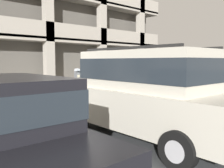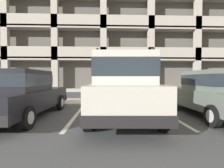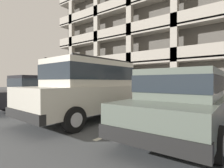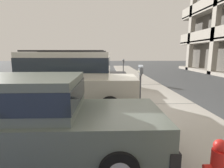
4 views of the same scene
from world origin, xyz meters
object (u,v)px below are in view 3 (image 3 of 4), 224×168
at_px(red_sedan, 41,91).
at_px(parking_garage, 189,39).
at_px(parking_meter_near, 130,84).
at_px(parking_meter_far, 49,83).
at_px(silver_suv, 91,87).
at_px(dark_hatchback, 184,101).

relative_size(red_sedan, parking_garage, 0.14).
bearing_deg(parking_meter_near, red_sedan, -143.26).
bearing_deg(parking_garage, parking_meter_far, -112.57).
bearing_deg(parking_meter_far, parking_garage, 67.43).
xyz_separation_m(red_sedan, parking_meter_far, (-3.15, 2.46, 0.36)).
bearing_deg(silver_suv, dark_hatchback, 3.14).
bearing_deg(parking_meter_near, parking_meter_far, -179.99).
bearing_deg(dark_hatchback, silver_suv, -179.73).
relative_size(red_sedan, parking_meter_near, 3.22).
xyz_separation_m(parking_meter_near, parking_garage, (-0.72, 13.79, 4.86)).
bearing_deg(parking_meter_near, dark_hatchback, -39.38).
distance_m(dark_hatchback, parking_meter_near, 3.96).
relative_size(silver_suv, parking_meter_near, 3.44).
xyz_separation_m(parking_meter_near, parking_meter_far, (-6.45, -0.00, 0.01)).
bearing_deg(parking_meter_far, dark_hatchback, -14.76).
xyz_separation_m(dark_hatchback, parking_meter_far, (-9.50, 2.50, 0.36)).
height_order(red_sedan, parking_garage, parking_garage).
xyz_separation_m(dark_hatchback, parking_garage, (-3.77, 16.29, 5.21)).
height_order(red_sedan, parking_meter_near, red_sedan).
relative_size(red_sedan, parking_meter_far, 3.19).
bearing_deg(silver_suv, parking_meter_near, 92.02).
height_order(silver_suv, parking_meter_far, silver_suv).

